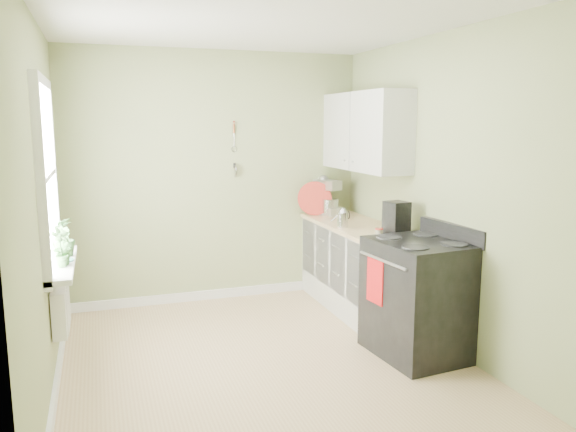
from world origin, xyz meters
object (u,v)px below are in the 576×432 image
object	(u,v)px
kettle	(343,218)
coffee_maker	(396,220)
stand_mixer	(327,198)
stove	(419,297)

from	to	relation	value
kettle	coffee_maker	world-z (taller)	coffee_maker
stand_mixer	kettle	xyz separation A→B (m)	(-0.17, -0.81, -0.09)
stove	stand_mixer	bearing A→B (deg)	91.06
kettle	stove	bearing A→B (deg)	-79.35
stand_mixer	kettle	bearing A→B (deg)	-102.07
kettle	coffee_maker	bearing A→B (deg)	-61.88
stove	coffee_maker	xyz separation A→B (m)	(0.08, 0.56, 0.56)
kettle	stand_mixer	bearing A→B (deg)	77.93
stove	stand_mixer	size ratio (longest dim) A/B	2.55
kettle	coffee_maker	size ratio (longest dim) A/B	0.60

